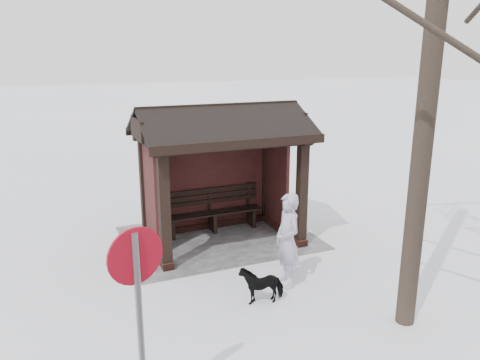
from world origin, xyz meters
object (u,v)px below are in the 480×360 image
bus_shelter (219,146)px  road_sign (138,290)px  pedestrian (287,240)px  dog (261,284)px

bus_shelter → road_sign: (2.73, 4.97, -0.43)m
pedestrian → bus_shelter: bearing=-170.6°
pedestrian → dog: size_ratio=2.36×
pedestrian → road_sign: 4.02m
dog → road_sign: size_ratio=0.30×
road_sign → bus_shelter: bearing=-135.9°
pedestrian → road_sign: bearing=-50.5°
bus_shelter → pedestrian: 2.88m
dog → road_sign: road_sign is taller
bus_shelter → dog: bearing=83.9°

